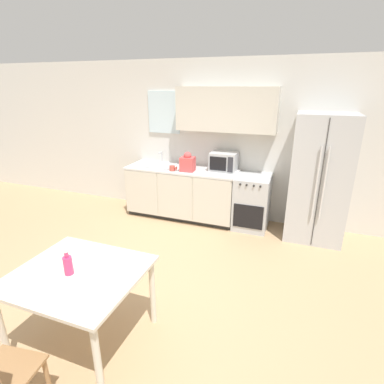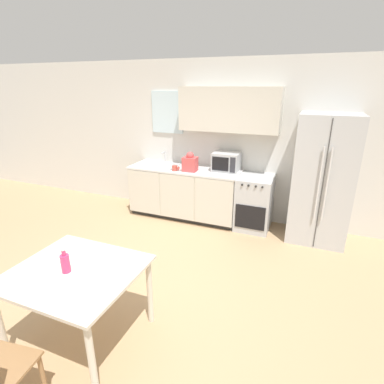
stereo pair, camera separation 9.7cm
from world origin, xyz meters
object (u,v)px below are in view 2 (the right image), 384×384
at_px(refrigerator, 322,180).
at_px(coffee_mug, 175,168).
at_px(oven_range, 254,203).
at_px(microwave, 226,162).
at_px(drink_bottle, 65,263).
at_px(dining_table, 76,280).

xyz_separation_m(refrigerator, coffee_mug, (-2.30, -0.20, -0.00)).
distance_m(oven_range, microwave, 0.83).
height_order(coffee_mug, drink_bottle, coffee_mug).
bearing_deg(drink_bottle, microwave, 80.21).
relative_size(oven_range, coffee_mug, 7.04).
bearing_deg(coffee_mug, refrigerator, 4.93).
relative_size(coffee_mug, dining_table, 0.12).
xyz_separation_m(refrigerator, drink_bottle, (-2.04, -2.99, -0.11)).
relative_size(oven_range, drink_bottle, 3.81).
height_order(refrigerator, coffee_mug, refrigerator).
distance_m(oven_range, dining_table, 3.15).
height_order(oven_range, microwave, microwave).
xyz_separation_m(microwave, drink_bottle, (-0.54, -3.12, -0.22)).
xyz_separation_m(microwave, dining_table, (-0.49, -3.08, -0.41)).
bearing_deg(coffee_mug, dining_table, -83.50).
bearing_deg(coffee_mug, drink_bottle, -84.61).
bearing_deg(oven_range, microwave, 168.95).
distance_m(refrigerator, dining_table, 3.57).
bearing_deg(refrigerator, dining_table, -124.04).
height_order(oven_range, coffee_mug, coffee_mug).
bearing_deg(refrigerator, oven_range, 178.64).
distance_m(coffee_mug, dining_table, 2.78).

